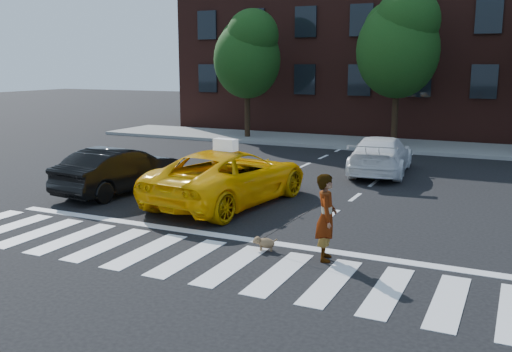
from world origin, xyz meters
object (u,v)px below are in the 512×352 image
at_px(white_suv, 381,155).
at_px(dog, 264,243).
at_px(tree_mid, 399,40).
at_px(black_sedan, 119,170).
at_px(tree_left, 248,51).
at_px(taxi, 229,176).
at_px(woman, 326,217).

relative_size(white_suv, dog, 9.10).
bearing_deg(tree_mid, black_sedan, -113.39).
bearing_deg(tree_left, white_suv, -37.62).
bearing_deg(tree_left, taxi, -66.08).
distance_m(tree_left, tree_mid, 7.51).
xyz_separation_m(black_sedan, woman, (7.52, -3.10, 0.18)).
bearing_deg(white_suv, taxi, 59.94).
distance_m(woman, dog, 1.50).
height_order(tree_mid, taxi, tree_mid).
bearing_deg(tree_mid, woman, -82.87).
relative_size(white_suv, woman, 2.66).
bearing_deg(tree_mid, dog, -87.62).
bearing_deg(woman, dog, 72.24).
height_order(taxi, dog, taxi).
distance_m(black_sedan, dog, 6.96).
xyz_separation_m(tree_left, white_suv, (8.37, -6.45, -3.77)).
bearing_deg(dog, tree_mid, 72.02).
height_order(woman, dog, woman).
height_order(white_suv, dog, white_suv).
bearing_deg(taxi, tree_mid, -91.84).
xyz_separation_m(black_sedan, white_suv, (6.40, 6.35, -0.02)).
height_order(tree_left, tree_mid, tree_mid).
relative_size(tree_mid, black_sedan, 1.69).
relative_size(tree_left, dog, 12.87).
xyz_separation_m(tree_mid, dog, (0.66, -15.91, -4.68)).
distance_m(tree_left, taxi, 14.21).
distance_m(tree_mid, taxi, 13.34).
distance_m(tree_mid, black_sedan, 14.55).
bearing_deg(dog, tree_left, 96.80).
bearing_deg(woman, taxi, 31.16).
relative_size(tree_left, tree_mid, 0.92).
bearing_deg(tree_mid, taxi, -98.76).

